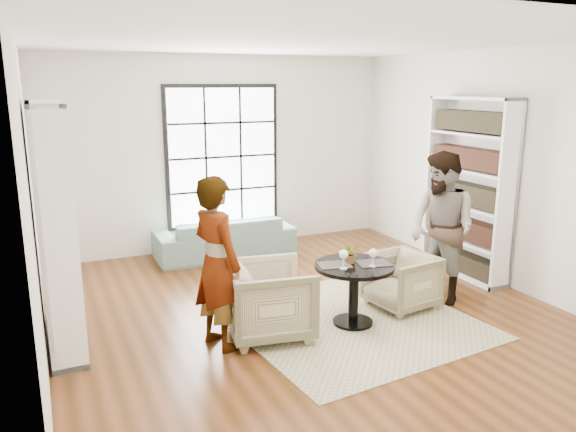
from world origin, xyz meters
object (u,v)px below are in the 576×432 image
pedestal_table (354,281)px  sofa (225,237)px  wine_glass_left (344,255)px  flower_centerpiece (351,253)px  armchair_right (401,281)px  wine_glass_right (373,254)px  person_left (217,263)px  armchair_left (270,300)px  person_right (442,228)px

pedestal_table → sofa: pedestal_table is taller
wine_glass_left → flower_centerpiece: 0.23m
armchair_right → flower_centerpiece: flower_centerpiece is taller
wine_glass_right → flower_centerpiece: bearing=123.2°
armchair_right → wine_glass_left: size_ratio=3.41×
armchair_right → person_left: 2.30m
pedestal_table → person_left: (-1.48, 0.12, 0.36)m
armchair_left → wine_glass_left: (0.75, -0.20, 0.44)m
pedestal_table → flower_centerpiece: 0.30m
sofa → wine_glass_right: 3.22m
armchair_left → armchair_right: armchair_left is taller
armchair_left → person_right: size_ratio=0.47×
armchair_right → wine_glass_right: bearing=-69.5°
armchair_left → person_right: (2.23, 0.07, 0.51)m
person_left → flower_centerpiece: size_ratio=7.86×
sofa → person_right: bearing=123.0°
armchair_left → person_right: person_right is taller
armchair_left → armchair_right: 1.69m
armchair_left → person_left: person_left is taller
person_right → sofa: bearing=-152.4°
sofa → wine_glass_right: (0.62, -3.12, 0.52)m
flower_centerpiece → pedestal_table: bearing=-85.7°
person_right → armchair_right: bearing=-95.1°
pedestal_table → person_right: size_ratio=0.47×
wine_glass_left → pedestal_table: bearing=23.4°
sofa → wine_glass_right: size_ratio=10.49×
flower_centerpiece → person_left: bearing=178.2°
person_right → wine_glass_right: person_right is taller
pedestal_table → flower_centerpiece: (-0.01, 0.07, 0.30)m
sofa → person_left: size_ratio=1.20×
armchair_right → flower_centerpiece: bearing=-89.2°
person_right → wine_glass_right: bearing=-79.3°
pedestal_table → armchair_right: bearing=13.9°
person_left → sofa: bearing=-37.4°
pedestal_table → wine_glass_right: size_ratio=4.34×
person_right → flower_centerpiece: 1.32m
flower_centerpiece → wine_glass_left: bearing=-139.2°
wine_glass_left → wine_glass_right: size_ratio=1.06×
armchair_right → person_right: (0.55, 0.00, 0.58)m
armchair_right → wine_glass_right: size_ratio=3.62×
pedestal_table → wine_glass_left: bearing=-156.6°
armchair_left → wine_glass_left: wine_glass_left is taller
person_right → flower_centerpiece: size_ratio=8.22×
pedestal_table → armchair_left: 0.95m
armchair_left → person_left: 0.73m
armchair_right → sofa: bearing=-163.7°
pedestal_table → flower_centerpiece: bearing=94.3°
sofa → flower_centerpiece: bearing=99.8°
pedestal_table → flower_centerpiece: size_ratio=3.90×
sofa → wine_glass_right: wine_glass_right is taller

